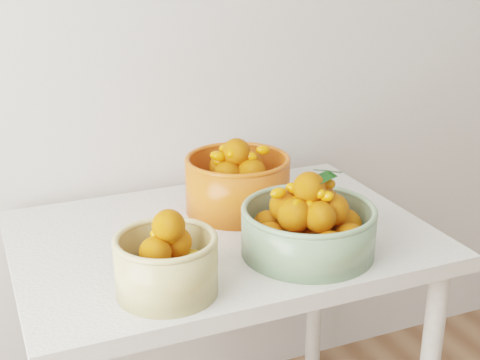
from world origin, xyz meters
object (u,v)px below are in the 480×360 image
Objects in this scene: bowl_cream at (166,262)px; table at (223,267)px; bowl_green at (308,225)px; bowl_orange at (238,182)px.

table is at bearing 46.92° from bowl_cream.
bowl_cream is 0.82× the size of bowl_green.
bowl_orange reaches higher than bowl_cream.
table is 3.63× the size of bowl_cream.
bowl_green is at bearing -51.71° from table.
bowl_green and bowl_orange have the same top height.
bowl_orange is at bearing 48.70° from bowl_cream.
bowl_green reaches higher than table.
table is 0.28m from bowl_green.
table is at bearing 128.29° from bowl_green.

